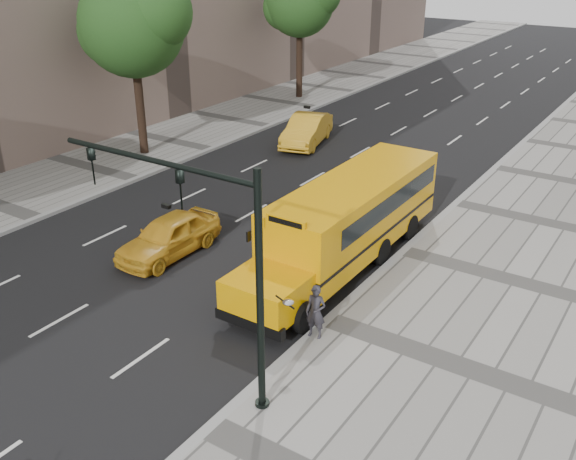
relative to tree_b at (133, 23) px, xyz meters
The scene contains 12 objects.
ground 12.84m from the tree_b, 17.12° to the right, with size 140.00×140.00×0.00m, color black.
sidewalk_museum 23.61m from the tree_b, ahead, with size 12.00×140.00×0.15m, color gray.
sidewalk_far 7.48m from the tree_b, 100.60° to the right, with size 6.00×140.00×0.15m, color gray.
curb_museum 18.02m from the tree_b, 11.05° to the right, with size 0.30×140.00×0.15m, color gray.
curb_far 7.84m from the tree_b, 53.16° to the right, with size 0.30×140.00×0.15m, color gray.
tree_b is the anchor object (origin of this frame).
tree_c 15.48m from the tree_b, 90.04° to the left, with size 5.27×4.68×8.95m.
school_bus 16.41m from the tree_b, 17.45° to the right, with size 2.96×11.56×3.19m.
taxi_near 13.59m from the tree_b, 41.07° to the right, with size 1.77×4.41×1.50m, color gold.
taxi_far 10.74m from the tree_b, 46.26° to the left, with size 1.74×4.99×1.64m, color gold.
pedestrian 20.09m from the tree_b, 30.57° to the right, with size 0.61×0.40×1.66m, color #2E2C33.
traffic_signal 20.53m from the tree_b, 39.98° to the right, with size 6.18×0.36×6.40m.
Camera 1 is at (14.13, -20.11, 10.86)m, focal length 40.00 mm.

